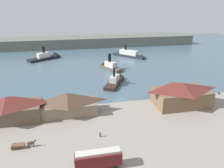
{
  "coord_description": "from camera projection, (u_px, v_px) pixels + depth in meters",
  "views": [
    {
      "loc": [
        -17.59,
        -69.26,
        34.79
      ],
      "look_at": [
        -1.05,
        12.34,
        2.0
      ],
      "focal_mm": 32.94,
      "sensor_mm": 36.0,
      "label": 1
    }
  ],
  "objects": [
    {
      "name": "ground_plane",
      "position": [
        121.0,
        100.0,
        79.16
      ],
      "size": [
        320.0,
        320.0,
        0.0
      ],
      "primitive_type": "plane",
      "color": "#476070"
    },
    {
      "name": "mooring_post_center_east",
      "position": [
        219.0,
        93.0,
        81.07
      ],
      "size": [
        0.44,
        0.44,
        0.9
      ],
      "primitive_type": "cylinder",
      "color": "black",
      "rests_on": "quay_promenade"
    },
    {
      "name": "horse_cart",
      "position": [
        23.0,
        145.0,
        50.95
      ],
      "size": [
        6.01,
        1.48,
        1.87
      ],
      "color": "brown",
      "rests_on": "quay_promenade"
    },
    {
      "name": "pedestrian_near_east_shed",
      "position": [
        100.0,
        134.0,
        55.24
      ],
      "size": [
        0.38,
        0.38,
        1.53
      ],
      "color": "#33384C",
      "rests_on": "quay_promenade"
    },
    {
      "name": "ferry_shed_customs_shed",
      "position": [
        8.0,
        108.0,
        62.14
      ],
      "size": [
        19.47,
        9.38,
        7.81
      ],
      "color": "brown",
      "rests_on": "quay_promenade"
    },
    {
      "name": "ferry_moored_east",
      "position": [
        116.0,
        80.0,
        96.14
      ],
      "size": [
        13.17,
        18.82,
        9.52
      ],
      "color": "black",
      "rests_on": "ground"
    },
    {
      "name": "ferry_approaching_west",
      "position": [
        109.0,
        66.0,
        115.72
      ],
      "size": [
        12.17,
        15.91,
        10.3
      ],
      "color": "#514C47",
      "rests_on": "ground"
    },
    {
      "name": "ferry_shed_west_terminal",
      "position": [
        68.0,
        103.0,
        65.69
      ],
      "size": [
        18.54,
        7.86,
        7.39
      ],
      "color": "#847056",
      "rests_on": "quay_promenade"
    },
    {
      "name": "ferry_near_quay",
      "position": [
        48.0,
        57.0,
        137.95
      ],
      "size": [
        22.23,
        17.66,
        10.78
      ],
      "color": "black",
      "rests_on": "ground"
    },
    {
      "name": "quay_promenade",
      "position": [
        139.0,
        131.0,
        58.88
      ],
      "size": [
        110.0,
        36.0,
        1.2
      ],
      "primitive_type": "cube",
      "color": "gray",
      "rests_on": "ground"
    },
    {
      "name": "ferry_moored_west",
      "position": [
        131.0,
        55.0,
        141.47
      ],
      "size": [
        21.25,
        21.89,
        9.37
      ],
      "color": "#23282D",
      "rests_on": "ground"
    },
    {
      "name": "ferry_shed_central_terminal",
      "position": [
        182.0,
        94.0,
        71.42
      ],
      "size": [
        18.81,
        10.95,
        8.29
      ],
      "color": "brown",
      "rests_on": "quay_promenade"
    },
    {
      "name": "seawall_edge",
      "position": [
        123.0,
        103.0,
        75.7
      ],
      "size": [
        110.0,
        0.8,
        1.0
      ],
      "primitive_type": "cube",
      "color": "slate",
      "rests_on": "ground"
    },
    {
      "name": "far_headland",
      "position": [
        91.0,
        41.0,
        178.0
      ],
      "size": [
        180.0,
        24.0,
        8.0
      ],
      "primitive_type": "cube",
      "color": "#60665B",
      "rests_on": "ground"
    },
    {
      "name": "street_tram",
      "position": [
        98.0,
        158.0,
        44.18
      ],
      "size": [
        10.11,
        2.79,
        4.34
      ],
      "color": "maroon",
      "rests_on": "quay_promenade"
    }
  ]
}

